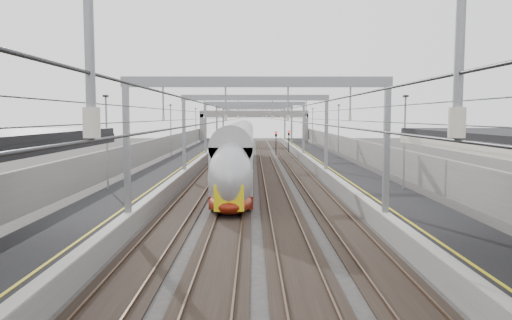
{
  "coord_description": "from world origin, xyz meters",
  "views": [
    {
      "loc": [
        -0.18,
        -2.1,
        5.7
      ],
      "look_at": [
        0.0,
        29.07,
        2.97
      ],
      "focal_mm": 35.0,
      "sensor_mm": 36.0,
      "label": 1
    }
  ],
  "objects": [
    {
      "name": "platform_left",
      "position": [
        -8.0,
        45.0,
        0.5
      ],
      "size": [
        4.0,
        120.0,
        1.0
      ],
      "primitive_type": "cube",
      "color": "black",
      "rests_on": "ground"
    },
    {
      "name": "platform_right",
      "position": [
        8.0,
        45.0,
        0.5
      ],
      "size": [
        4.0,
        120.0,
        1.0
      ],
      "primitive_type": "cube",
      "color": "black",
      "rests_on": "ground"
    },
    {
      "name": "tracks",
      "position": [
        0.0,
        45.0,
        0.05
      ],
      "size": [
        11.4,
        140.0,
        0.2
      ],
      "color": "black",
      "rests_on": "ground"
    },
    {
      "name": "overhead_line",
      "position": [
        0.0,
        51.62,
        6.14
      ],
      "size": [
        13.0,
        140.0,
        6.6
      ],
      "color": "gray",
      "rests_on": "platform_left"
    },
    {
      "name": "overbridge",
      "position": [
        0.0,
        100.0,
        5.31
      ],
      "size": [
        22.0,
        2.2,
        6.9
      ],
      "color": "slate",
      "rests_on": "ground"
    },
    {
      "name": "wall_left",
      "position": [
        -11.2,
        45.0,
        1.6
      ],
      "size": [
        0.3,
        120.0,
        3.2
      ],
      "primitive_type": "cube",
      "color": "slate",
      "rests_on": "ground"
    },
    {
      "name": "wall_right",
      "position": [
        11.2,
        45.0,
        1.6
      ],
      "size": [
        0.3,
        120.0,
        3.2
      ],
      "primitive_type": "cube",
      "color": "slate",
      "rests_on": "ground"
    },
    {
      "name": "train",
      "position": [
        -1.5,
        46.9,
        2.04
      ],
      "size": [
        2.62,
        47.74,
        4.15
      ],
      "color": "maroon",
      "rests_on": "ground"
    },
    {
      "name": "signal_green",
      "position": [
        -5.2,
        72.13,
        2.42
      ],
      "size": [
        0.32,
        0.32,
        3.48
      ],
      "color": "black",
      "rests_on": "ground"
    },
    {
      "name": "signal_red_near",
      "position": [
        3.2,
        71.52,
        2.42
      ],
      "size": [
        0.32,
        0.32,
        3.48
      ],
      "color": "black",
      "rests_on": "ground"
    },
    {
      "name": "signal_red_far",
      "position": [
        5.4,
        75.85,
        2.42
      ],
      "size": [
        0.32,
        0.32,
        3.48
      ],
      "color": "black",
      "rests_on": "ground"
    }
  ]
}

